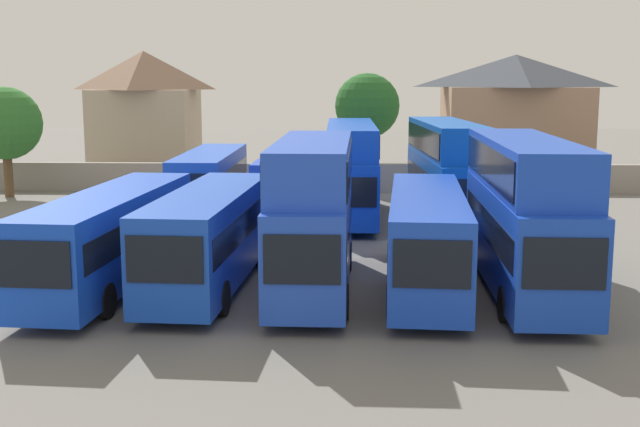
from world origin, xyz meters
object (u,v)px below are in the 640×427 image
bus_1 (112,233)px  tree_left_of_lot (5,124)px  bus_4 (427,235)px  bus_6 (210,181)px  bus_9 (447,166)px  house_terrace_left (145,111)px  bus_7 (290,182)px  bus_8 (351,165)px  house_terrace_centre (514,114)px  bus_2 (210,233)px  bus_3 (313,208)px  tree_behind_wall (367,106)px  bus_5 (525,207)px

bus_1 → tree_left_of_lot: size_ratio=1.82×
bus_1 → bus_4: size_ratio=1.06×
bus_6 → bus_9: size_ratio=0.93×
bus_4 → house_terrace_left: (-18.06, 33.65, 2.73)m
bus_1 → house_terrace_left: bearing=-164.0°
bus_7 → bus_8: bearing=97.4°
house_terrace_centre → tree_left_of_lot: size_ratio=1.61×
bus_1 → bus_2: 3.40m
bus_8 → house_terrace_left: house_terrace_left is taller
bus_6 → bus_3: bearing=22.5°
house_terrace_left → tree_left_of_lot: 13.80m
bus_8 → house_terrace_centre: house_terrace_centre is taller
bus_6 → bus_7: bus_6 is taller
bus_4 → bus_7: bearing=-154.1°
bus_6 → bus_7: size_ratio=0.98×
bus_1 → house_terrace_left: (-7.21, 33.58, 2.76)m
bus_6 → house_terrace_left: house_terrace_left is taller
bus_6 → tree_behind_wall: bearing=146.1°
bus_7 → bus_2: bearing=-5.1°
bus_5 → tree_behind_wall: (-4.80, 26.38, 2.38)m
bus_2 → bus_5: size_ratio=0.96×
bus_1 → tree_behind_wall: bearing=164.4°
bus_3 → bus_5: bus_5 is taller
bus_4 → house_terrace_left: house_terrace_left is taller
bus_5 → bus_8: size_ratio=0.96×
bus_2 → bus_3: 3.76m
bus_8 → house_terrace_left: bearing=-142.1°
bus_4 → bus_6: size_ratio=1.07×
bus_2 → bus_3: size_ratio=1.09×
bus_1 → bus_7: bearing=163.6°
bus_5 → house_terrace_centre: 34.44m
bus_2 → bus_6: (-2.36, 13.85, 0.03)m
bus_7 → bus_6: bearing=-87.2°
bus_1 → bus_2: bearing=95.5°
bus_1 → bus_3: bearing=90.9°
bus_1 → bus_4: 10.85m
bus_5 → house_terrace_centre: bearing=170.8°
bus_7 → bus_3: bearing=9.5°
bus_8 → tree_behind_wall: bearing=174.2°
bus_8 → bus_9: 4.86m
bus_2 → house_terrace_centre: house_terrace_centre is taller
house_terrace_left → bus_5: bearing=-57.6°
bus_8 → tree_left_of_lot: size_ratio=1.81×
bus_2 → tree_left_of_lot: 26.22m
bus_4 → bus_2: bearing=-87.4°
bus_7 → bus_9: size_ratio=0.95×
bus_4 → bus_8: 14.59m
bus_7 → tree_left_of_lot: 19.07m
bus_2 → bus_6: size_ratio=1.05×
bus_5 → bus_9: size_ratio=1.01×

